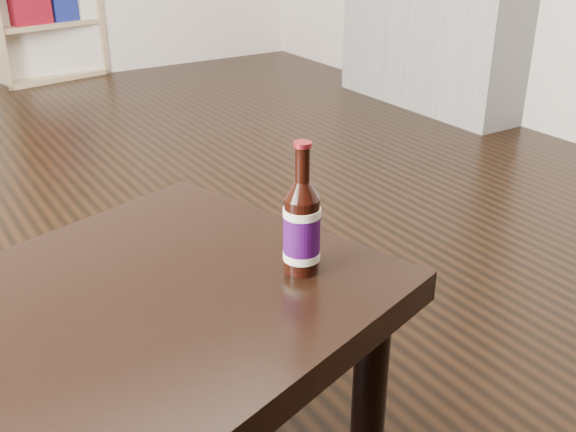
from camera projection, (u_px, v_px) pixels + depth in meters
floor at (100, 323)px, 1.92m from camera, size 5.00×6.00×0.01m
coffee_table at (49, 378)px, 1.07m from camera, size 1.37×1.03×0.45m
beer_bottle at (302, 227)px, 1.23m from camera, size 0.08×0.08×0.25m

